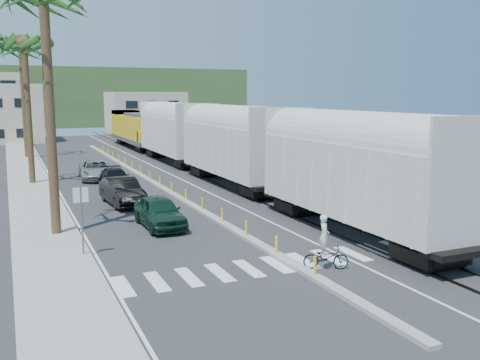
% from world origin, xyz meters
% --- Properties ---
extents(ground, '(140.00, 140.00, 0.00)m').
position_xyz_m(ground, '(0.00, 0.00, 0.00)').
color(ground, '#28282B').
rests_on(ground, ground).
extents(sidewalk, '(3.00, 90.00, 0.15)m').
position_xyz_m(sidewalk, '(-8.50, 25.00, 0.07)').
color(sidewalk, gray).
rests_on(sidewalk, ground).
extents(rails, '(1.56, 100.00, 0.06)m').
position_xyz_m(rails, '(5.00, 28.00, 0.03)').
color(rails, black).
rests_on(rails, ground).
extents(median, '(0.45, 60.00, 0.85)m').
position_xyz_m(median, '(0.00, 19.96, 0.09)').
color(median, gray).
rests_on(median, ground).
extents(crosswalk, '(14.00, 2.20, 0.01)m').
position_xyz_m(crosswalk, '(0.00, -2.00, 0.01)').
color(crosswalk, silver).
rests_on(crosswalk, ground).
extents(lane_markings, '(9.42, 90.00, 0.01)m').
position_xyz_m(lane_markings, '(-2.15, 25.00, 0.00)').
color(lane_markings, silver).
rests_on(lane_markings, ground).
extents(freight_train, '(3.00, 60.94, 5.85)m').
position_xyz_m(freight_train, '(5.00, 21.39, 2.91)').
color(freight_train, beige).
rests_on(freight_train, ground).
extents(palm_trees, '(3.50, 37.20, 13.75)m').
position_xyz_m(palm_trees, '(-8.10, 22.70, 10.81)').
color(palm_trees, brown).
rests_on(palm_trees, ground).
extents(street_sign, '(0.60, 0.08, 3.00)m').
position_xyz_m(street_sign, '(-7.30, 2.00, 1.97)').
color(street_sign, slate).
rests_on(street_sign, ground).
extents(buildings, '(38.00, 27.00, 10.00)m').
position_xyz_m(buildings, '(-6.41, 71.66, 4.36)').
color(buildings, '#BAAE93').
rests_on(buildings, ground).
extents(hillside, '(80.00, 20.00, 12.00)m').
position_xyz_m(hillside, '(0.00, 100.00, 6.00)').
color(hillside, '#385628').
rests_on(hillside, ground).
extents(car_lead, '(2.01, 4.65, 1.56)m').
position_xyz_m(car_lead, '(-3.09, 5.72, 0.78)').
color(car_lead, '#103122').
rests_on(car_lead, ground).
extents(car_second, '(2.46, 5.18, 1.62)m').
position_xyz_m(car_second, '(-3.67, 12.00, 0.81)').
color(car_second, black).
rests_on(car_second, ground).
extents(car_third, '(1.91, 4.54, 1.31)m').
position_xyz_m(car_third, '(-2.86, 18.57, 0.65)').
color(car_third, black).
rests_on(car_third, ground).
extents(car_rear, '(3.24, 5.67, 1.47)m').
position_xyz_m(car_rear, '(-3.59, 22.63, 0.74)').
color(car_rear, '#A1A4A6').
rests_on(car_rear, ground).
extents(cyclist, '(1.88, 2.17, 2.13)m').
position_xyz_m(cyclist, '(0.95, -3.22, 0.66)').
color(cyclist, '#9EA0A5').
rests_on(cyclist, ground).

